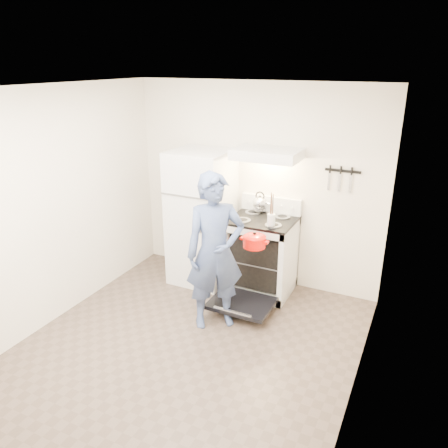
{
  "coord_description": "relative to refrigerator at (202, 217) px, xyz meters",
  "views": [
    {
      "loc": [
        1.92,
        -3.1,
        2.71
      ],
      "look_at": [
        -0.05,
        1.0,
        1.0
      ],
      "focal_mm": 35.0,
      "sensor_mm": 36.0,
      "label": 1
    }
  ],
  "objects": [
    {
      "name": "cooktop",
      "position": [
        0.81,
        0.02,
        0.09
      ],
      "size": [
        0.76,
        0.65,
        0.03
      ],
      "primitive_type": "cube",
      "color": "black",
      "rests_on": "stove_body"
    },
    {
      "name": "knife_strip",
      "position": [
        1.63,
        0.33,
        0.7
      ],
      "size": [
        0.4,
        0.02,
        0.03
      ],
      "primitive_type": "cube",
      "color": "black",
      "rests_on": "back_wall"
    },
    {
      "name": "person",
      "position": [
        0.63,
        -0.87,
        -0.0
      ],
      "size": [
        0.73,
        0.7,
        1.69
      ],
      "primitive_type": "imported",
      "rotation": [
        0.0,
        0.0,
        0.67
      ],
      "color": "navy",
      "rests_on": "floor"
    },
    {
      "name": "oven_door",
      "position": [
        0.81,
        -0.57,
        -0.72
      ],
      "size": [
        0.7,
        0.54,
        0.04
      ],
      "primitive_type": "cube",
      "color": "black",
      "rests_on": "floor"
    },
    {
      "name": "floor",
      "position": [
        0.58,
        -1.45,
        -0.85
      ],
      "size": [
        3.6,
        3.6,
        0.0
      ],
      "primitive_type": "plane",
      "color": "#4E4036",
      "rests_on": "ground"
    },
    {
      "name": "oven_rack",
      "position": [
        0.81,
        0.02,
        -0.41
      ],
      "size": [
        0.6,
        0.52,
        0.01
      ],
      "primitive_type": "cube",
      "color": "gray",
      "rests_on": "stove_body"
    },
    {
      "name": "stove_body",
      "position": [
        0.81,
        0.02,
        -0.39
      ],
      "size": [
        0.76,
        0.65,
        0.92
      ],
      "primitive_type": "cube",
      "color": "silver",
      "rests_on": "floor"
    },
    {
      "name": "utensil_jar",
      "position": [
        1.0,
        -0.2,
        0.2
      ],
      "size": [
        0.11,
        0.11,
        0.13
      ],
      "primitive_type": "cylinder",
      "rotation": [
        0.0,
        0.0,
        0.28
      ],
      "color": "silver",
      "rests_on": "cooktop"
    },
    {
      "name": "back_wall",
      "position": [
        0.58,
        0.35,
        0.4
      ],
      "size": [
        3.2,
        0.02,
        2.5
      ],
      "primitive_type": "cube",
      "color": "silver",
      "rests_on": "ground"
    },
    {
      "name": "pizza_stone",
      "position": [
        0.91,
        -0.05,
        -0.4
      ],
      "size": [
        0.34,
        0.34,
        0.02
      ],
      "primitive_type": "cylinder",
      "color": "#8B6847",
      "rests_on": "oven_rack"
    },
    {
      "name": "refrigerator",
      "position": [
        0.0,
        0.0,
        0.0
      ],
      "size": [
        0.7,
        0.7,
        1.7
      ],
      "primitive_type": "cube",
      "color": "silver",
      "rests_on": "floor"
    },
    {
      "name": "tea_kettle",
      "position": [
        0.69,
        0.23,
        0.23
      ],
      "size": [
        0.22,
        0.18,
        0.26
      ],
      "primitive_type": null,
      "color": "silver",
      "rests_on": "cooktop"
    },
    {
      "name": "range_hood",
      "position": [
        0.81,
        0.1,
        0.86
      ],
      "size": [
        0.76,
        0.5,
        0.12
      ],
      "primitive_type": "cube",
      "color": "silver",
      "rests_on": "back_wall"
    },
    {
      "name": "backsplash",
      "position": [
        0.81,
        0.31,
        0.2
      ],
      "size": [
        0.76,
        0.07,
        0.2
      ],
      "primitive_type": "cube",
      "color": "silver",
      "rests_on": "cooktop"
    },
    {
      "name": "dutch_oven",
      "position": [
        0.91,
        -0.49,
        0.02
      ],
      "size": [
        0.32,
        0.25,
        0.21
      ],
      "primitive_type": null,
      "color": "red",
      "rests_on": "person"
    }
  ]
}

